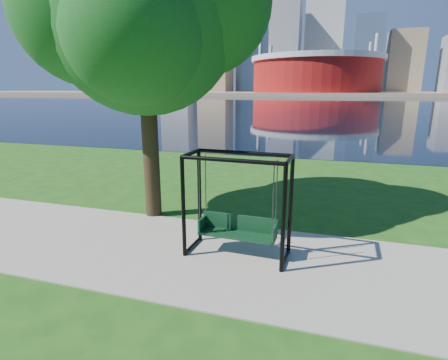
% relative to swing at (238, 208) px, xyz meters
% --- Properties ---
extents(ground, '(900.00, 900.00, 0.00)m').
position_rel_swing_xyz_m(ground, '(-0.60, 0.22, -1.15)').
color(ground, '#1E5114').
rests_on(ground, ground).
extents(path, '(120.00, 4.00, 0.03)m').
position_rel_swing_xyz_m(path, '(-0.60, -0.28, -1.13)').
color(path, '#9E937F').
rests_on(path, ground).
extents(river, '(900.00, 180.00, 0.02)m').
position_rel_swing_xyz_m(river, '(-0.60, 102.22, -1.14)').
color(river, black).
rests_on(river, ground).
extents(far_bank, '(900.00, 228.00, 2.00)m').
position_rel_swing_xyz_m(far_bank, '(-0.60, 306.22, -0.15)').
color(far_bank, '#937F60').
rests_on(far_bank, ground).
extents(stadium, '(83.00, 83.00, 32.00)m').
position_rel_swing_xyz_m(stadium, '(-10.60, 235.22, 13.08)').
color(stadium, maroon).
rests_on(stadium, far_bank).
extents(skyline, '(392.00, 66.00, 96.50)m').
position_rel_swing_xyz_m(skyline, '(-4.87, 319.61, 34.74)').
color(skyline, gray).
rests_on(skyline, far_bank).
extents(swing, '(2.35, 1.08, 2.37)m').
position_rel_swing_xyz_m(swing, '(0.00, 0.00, 0.00)').
color(swing, black).
rests_on(swing, ground).
extents(park_tree, '(6.62, 5.98, 8.23)m').
position_rel_swing_xyz_m(park_tree, '(-3.18, 1.89, 4.57)').
color(park_tree, black).
rests_on(park_tree, ground).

